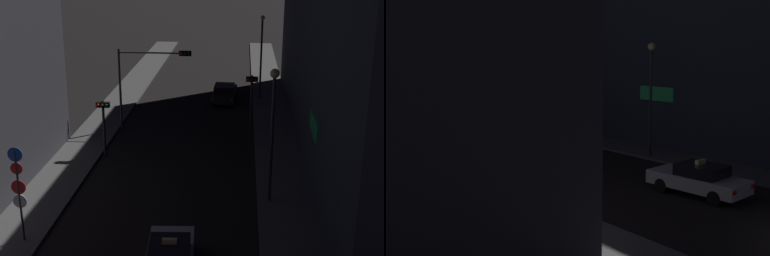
# 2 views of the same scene
# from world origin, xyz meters

# --- Properties ---
(sidewalk_left) EXTENTS (2.75, 62.46, 0.14)m
(sidewalk_left) POSITION_xyz_m (-6.02, 29.23, 0.07)
(sidewalk_left) COLOR #4C4C4C
(sidewalk_left) RESTS_ON ground_plane
(sidewalk_right) EXTENTS (2.75, 62.46, 0.14)m
(sidewalk_right) POSITION_xyz_m (6.02, 29.23, 0.07)
(sidewalk_right) COLOR #4C4C4C
(sidewalk_right) RESTS_ON ground_plane
(far_car) EXTENTS (2.00, 4.53, 1.42)m
(far_car) POSITION_xyz_m (2.36, 32.72, 0.73)
(far_car) COLOR black
(far_car) RESTS_ON ground_plane
(traffic_light_overhead) EXTENTS (4.88, 0.42, 5.70)m
(traffic_light_overhead) POSITION_xyz_m (-2.59, 24.61, 4.12)
(traffic_light_overhead) COLOR #2D2D33
(traffic_light_overhead) RESTS_ON ground_plane
(traffic_light_left_kerb) EXTENTS (0.80, 0.42, 3.47)m
(traffic_light_left_kerb) POSITION_xyz_m (-4.40, 19.83, 2.51)
(traffic_light_left_kerb) COLOR #2D2D33
(traffic_light_left_kerb) RESTS_ON ground_plane
(traffic_light_right_kerb) EXTENTS (0.80, 0.42, 3.94)m
(traffic_light_right_kerb) POSITION_xyz_m (4.40, 25.16, 2.81)
(traffic_light_right_kerb) COLOR #2D2D33
(traffic_light_right_kerb) RESTS_ON ground_plane
(sign_pole_left) EXTENTS (0.63, 0.10, 4.25)m
(sign_pole_left) POSITION_xyz_m (-5.41, 9.39, 2.61)
(sign_pole_left) COLOR #2D2D33
(sign_pole_left) RESTS_ON sidewalk_left
(street_lamp_near_block) EXTENTS (0.45, 0.45, 6.65)m
(street_lamp_near_block) POSITION_xyz_m (5.22, 14.27, 4.45)
(street_lamp_near_block) COLOR #2D2D33
(street_lamp_near_block) RESTS_ON sidewalk_right
(street_lamp_far_block) EXTENTS (0.37, 0.37, 6.78)m
(street_lamp_far_block) POSITION_xyz_m (5.22, 33.32, 4.12)
(street_lamp_far_block) COLOR #2D2D33
(street_lamp_far_block) RESTS_ON sidewalk_right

